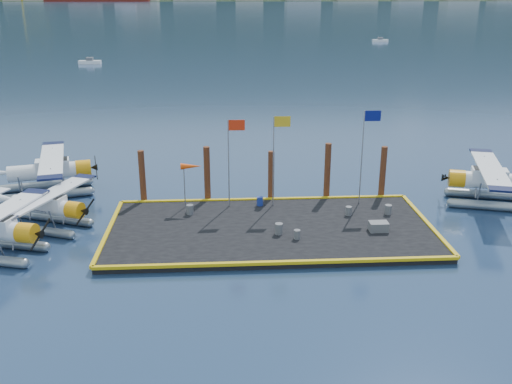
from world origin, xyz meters
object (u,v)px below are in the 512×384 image
seaplane_c (47,174)px  piling_0 (142,178)px  seaplane_d (495,183)px  crate (378,226)px  piling_4 (383,174)px  seaplane_b (45,208)px  windsock (191,167)px  drum_1 (297,234)px  flagpole_blue (366,143)px  flagpole_red (232,150)px  drum_0 (190,210)px  drum_3 (279,229)px  piling_3 (327,173)px  drum_5 (260,201)px  drum_4 (388,210)px  flagpole_yellow (277,147)px  drum_2 (349,211)px  piling_2 (271,177)px  piling_1 (207,176)px

seaplane_c → piling_0: size_ratio=2.58×
seaplane_d → crate: seaplane_d is taller
piling_4 → seaplane_d: bearing=-10.3°
seaplane_b → windsock: 9.58m
drum_1 → flagpole_blue: 8.74m
flagpole_red → piling_4: (10.79, 1.60, -2.40)m
drum_0 → drum_3: 6.60m
drum_1 → seaplane_b: bearing=167.3°
drum_3 → piling_3: piling_3 is taller
crate → flagpole_red: 10.75m
drum_0 → flagpole_red: (2.82, 1.33, 3.67)m
piling_3 → windsock: bearing=-170.5°
seaplane_d → piling_0: bearing=103.1°
drum_5 → drum_3: bearing=-80.7°
drum_1 → piling_0: (-9.92, 7.30, 1.32)m
drum_1 → drum_4: size_ratio=0.86×
flagpole_yellow → piling_4: (7.80, 1.60, -2.51)m
seaplane_c → drum_0: bearing=48.0°
piling_0 → piling_3: (13.00, 0.00, 0.15)m
drum_2 → piling_4: 5.09m
drum_5 → piling_2: bearing=60.3°
crate → drum_5: bearing=145.1°
drum_5 → drum_0: bearing=-164.0°
seaplane_b → piling_0: (5.66, 3.78, 0.65)m
drum_0 → piling_0: size_ratio=0.16×
seaplane_c → piling_4: 24.50m
flagpole_blue → piling_2: 6.98m
seaplane_b → seaplane_d: seaplane_d is taller
drum_0 → flagpole_red: 4.82m
seaplane_c → flagpole_red: size_ratio=1.72×
windsock → piling_1: bearing=57.3°
windsock → piling_3: 9.72m
drum_5 → piling_0: (-8.10, 1.58, 1.30)m
drum_2 → piling_3: (-0.80, 3.74, 1.46)m
seaplane_c → drum_5: bearing=60.3°
drum_2 → drum_5: (-5.70, 2.16, 0.01)m
windsock → flagpole_yellow: bearing=0.0°
piling_0 → piling_3: size_ratio=0.93×
drum_3 → flagpole_yellow: size_ratio=0.11×
seaplane_c → flagpole_yellow: size_ratio=1.66×
drum_3 → crate: 6.16m
drum_0 → flagpole_red: size_ratio=0.11×
drum_2 → flagpole_red: bearing=164.3°
windsock → piling_4: size_ratio=0.78×
flagpole_red → drum_3: bearing=-61.3°
drum_4 → flagpole_yellow: flagpole_yellow is taller
seaplane_b → flagpole_blue: 21.23m
seaplane_c → flagpole_blue: bearing=65.1°
seaplane_b → flagpole_yellow: size_ratio=1.38×
drum_2 → windsock: 10.85m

